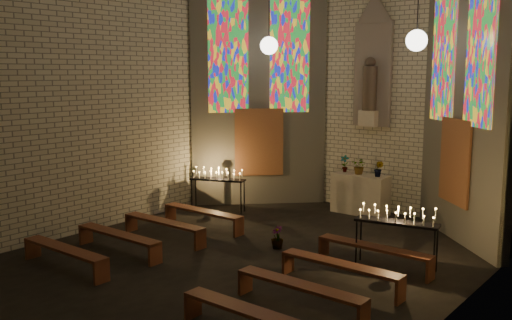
# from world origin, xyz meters

# --- Properties ---
(floor) EXTENTS (12.00, 12.00, 0.00)m
(floor) POSITION_xyz_m (0.00, 0.00, 0.00)
(floor) COLOR black
(floor) RESTS_ON ground
(room) EXTENTS (8.22, 12.43, 7.00)m
(room) POSITION_xyz_m (-0.00, 3.37, 3.72)
(room) COLOR beige
(room) RESTS_ON ground
(altar) EXTENTS (1.40, 0.60, 1.00)m
(altar) POSITION_xyz_m (0.00, 5.45, 0.50)
(altar) COLOR beige
(altar) RESTS_ON ground
(flower_vase_left) EXTENTS (0.25, 0.19, 0.44)m
(flower_vase_left) POSITION_xyz_m (-0.53, 5.54, 1.22)
(flower_vase_left) COLOR #4C723F
(flower_vase_left) RESTS_ON altar
(flower_vase_center) EXTENTS (0.41, 0.36, 0.42)m
(flower_vase_center) POSITION_xyz_m (-0.05, 5.46, 1.21)
(flower_vase_center) COLOR #4C723F
(flower_vase_center) RESTS_ON altar
(flower_vase_right) EXTENTS (0.24, 0.21, 0.41)m
(flower_vase_right) POSITION_xyz_m (0.49, 5.44, 1.20)
(flower_vase_right) COLOR #4C723F
(flower_vase_right) RESTS_ON altar
(aisle_flower_pot) EXTENTS (0.33, 0.33, 0.46)m
(aisle_flower_pot) POSITION_xyz_m (0.09, 1.79, 0.23)
(aisle_flower_pot) COLOR #4C723F
(aisle_flower_pot) RESTS_ON ground
(votive_stand_left) EXTENTS (1.46, 0.85, 1.05)m
(votive_stand_left) POSITION_xyz_m (-3.00, 3.39, 0.90)
(votive_stand_left) COLOR black
(votive_stand_left) RESTS_ON ground
(votive_stand_right) EXTENTS (1.54, 0.65, 1.10)m
(votive_stand_right) POSITION_xyz_m (2.48, 2.21, 0.95)
(votive_stand_right) COLOR black
(votive_stand_right) RESTS_ON ground
(pew_left_0) EXTENTS (2.21, 0.32, 0.42)m
(pew_left_0) POSITION_xyz_m (-2.17, 1.96, 0.34)
(pew_left_0) COLOR #572918
(pew_left_0) RESTS_ON ground
(pew_right_0) EXTENTS (2.21, 0.32, 0.42)m
(pew_right_0) POSITION_xyz_m (2.17, 1.96, 0.34)
(pew_right_0) COLOR #572918
(pew_right_0) RESTS_ON ground
(pew_left_1) EXTENTS (2.21, 0.32, 0.42)m
(pew_left_1) POSITION_xyz_m (-2.17, 0.76, 0.34)
(pew_left_1) COLOR #572918
(pew_left_1) RESTS_ON ground
(pew_right_1) EXTENTS (2.21, 0.32, 0.42)m
(pew_right_1) POSITION_xyz_m (2.17, 0.76, 0.34)
(pew_right_1) COLOR #572918
(pew_right_1) RESTS_ON ground
(pew_left_2) EXTENTS (2.21, 0.32, 0.42)m
(pew_left_2) POSITION_xyz_m (-2.17, -0.44, 0.34)
(pew_left_2) COLOR #572918
(pew_left_2) RESTS_ON ground
(pew_right_2) EXTENTS (2.21, 0.32, 0.42)m
(pew_right_2) POSITION_xyz_m (2.17, -0.44, 0.34)
(pew_right_2) COLOR #572918
(pew_right_2) RESTS_ON ground
(pew_left_3) EXTENTS (2.21, 0.32, 0.42)m
(pew_left_3) POSITION_xyz_m (-2.17, -1.64, 0.34)
(pew_left_3) COLOR #572918
(pew_left_3) RESTS_ON ground
(pew_right_3) EXTENTS (2.21, 0.32, 0.42)m
(pew_right_3) POSITION_xyz_m (2.17, -1.64, 0.34)
(pew_right_3) COLOR #572918
(pew_right_3) RESTS_ON ground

